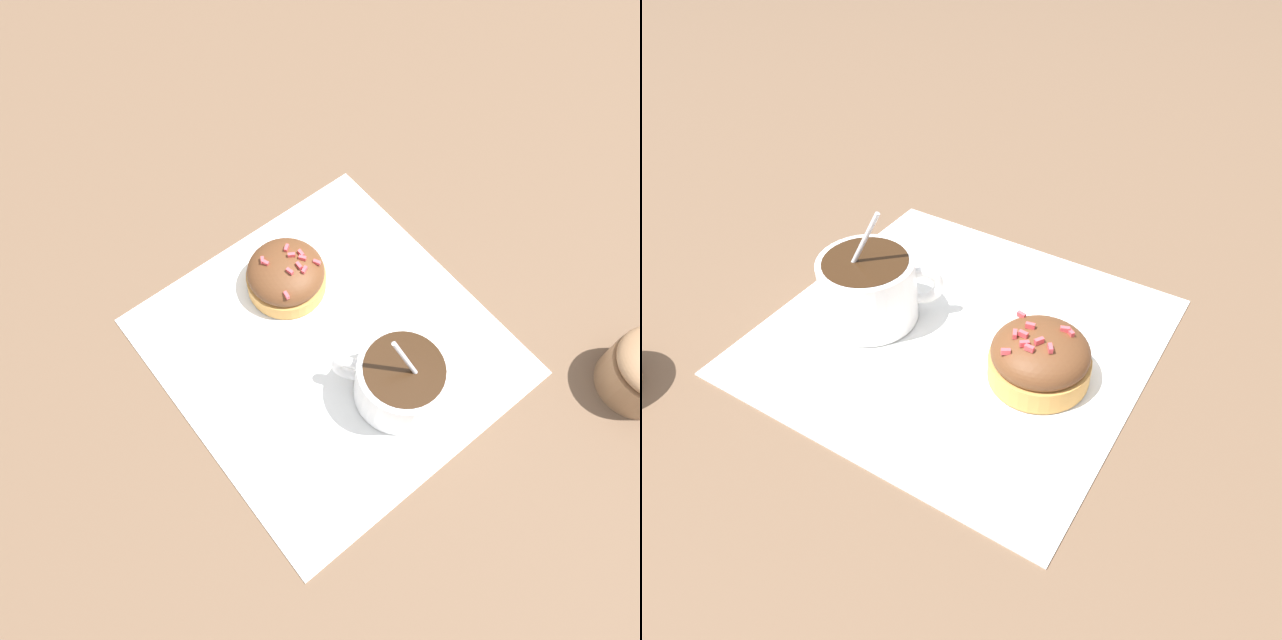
% 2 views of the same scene
% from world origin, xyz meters
% --- Properties ---
extents(ground_plane, '(3.00, 3.00, 0.00)m').
position_xyz_m(ground_plane, '(0.00, 0.00, 0.00)').
color(ground_plane, brown).
extents(paper_napkin, '(0.32, 0.31, 0.00)m').
position_xyz_m(paper_napkin, '(0.00, 0.00, 0.00)').
color(paper_napkin, white).
rests_on(paper_napkin, ground_plane).
extents(coffee_cup, '(0.10, 0.08, 0.10)m').
position_xyz_m(coffee_cup, '(0.08, 0.01, 0.03)').
color(coffee_cup, white).
rests_on(coffee_cup, paper_napkin).
extents(frosted_pastry, '(0.08, 0.08, 0.05)m').
position_xyz_m(frosted_pastry, '(-0.08, 0.01, 0.02)').
color(frosted_pastry, '#D19347').
rests_on(frosted_pastry, paper_napkin).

